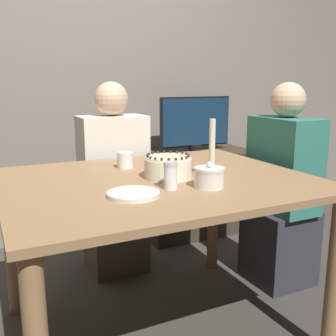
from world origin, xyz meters
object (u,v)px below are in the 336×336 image
Objects in this scene: cake at (168,167)px; sugar_shaker at (171,175)px; person_woman_floral at (282,199)px; person_man_blue_shirt at (114,191)px; candle at (212,154)px; tv_monitor at (196,123)px; sugar_bowl at (209,177)px.

cake is 0.20m from sugar_shaker.
sugar_shaker is 1.00m from person_woman_floral.
sugar_shaker is 0.09× the size of person_man_blue_shirt.
tv_monitor is (0.60, 1.19, 0.00)m from candle.
person_man_blue_shirt is at bearing 103.04° from candle.
sugar_bowl is 0.47× the size of candle.
candle is (0.25, 0.10, 0.05)m from sugar_shaker.
cake is at bearing 108.91° from sugar_bowl.
sugar_shaker is at bearing -123.33° from tv_monitor.
candle is at bearing -116.63° from tv_monitor.
person_man_blue_shirt is (0.06, 0.93, -0.31)m from sugar_shaker.
cake is 1.69× the size of sugar_bowl.
sugar_shaker is 0.28m from candle.
sugar_bowl is (0.08, -0.22, -0.01)m from cake.
candle is (0.10, 0.14, 0.06)m from sugar_bowl.
person_man_blue_shirt is 1.00× the size of person_woman_floral.
candle reaches higher than sugar_shaker.
candle is at bearing 21.83° from sugar_shaker.
candle is at bearing 103.04° from person_man_blue_shirt.
sugar_bowl is at bearing -71.09° from cake.
cake is at bearing -124.84° from tv_monitor.
candle reaches higher than cake.
person_man_blue_shirt is 0.94m from tv_monitor.
tv_monitor is at bearing 2.36° from person_woman_floral.
cake is 0.24m from sugar_bowl.
sugar_bowl is 0.10× the size of person_man_blue_shirt.
cake is 0.35× the size of tv_monitor.
cake is at bearing 155.90° from candle.
tv_monitor is (-0.04, 0.95, 0.36)m from person_woman_floral.
tv_monitor reaches higher than candle.
candle is at bearing 110.53° from person_woman_floral.
cake is 0.80× the size of candle.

